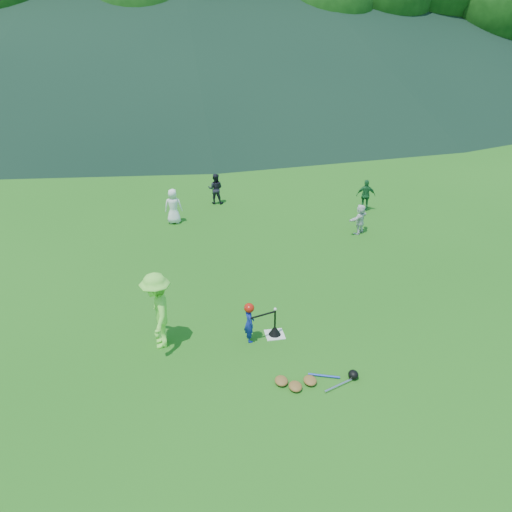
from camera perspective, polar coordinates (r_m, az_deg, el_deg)
The scene contains 13 objects.
ground at distance 12.24m, azimuth 2.15°, elevation -9.00°, with size 120.00×120.00×0.00m, color #1E6016.
home_plate at distance 12.24m, azimuth 2.15°, elevation -8.96°, with size 0.45×0.45×0.02m, color silver.
baseball at distance 11.82m, azimuth 2.21°, elevation -6.10°, with size 0.08×0.08×0.08m, color white.
batter_child at distance 11.78m, azimuth -0.78°, elevation -7.64°, with size 0.36×0.24×0.99m, color navy.
adult_coach at distance 11.61m, azimuth -11.20°, elevation -6.16°, with size 1.21×0.70×1.88m, color #7FEF46.
fielder_a at distance 18.32m, azimuth -9.43°, elevation 5.63°, with size 0.63×0.41×1.29m, color white.
fielder_b at distance 20.02m, azimuth -4.65°, elevation 7.68°, with size 0.60×0.47×1.23m, color black.
fielder_c at distance 19.70m, azimuth 12.44°, elevation 6.79°, with size 0.72×0.30×1.22m, color #1E6431.
fielder_d at distance 17.63m, azimuth 11.80°, elevation 4.16°, with size 0.98×0.31×1.06m, color silver.
batting_tee at distance 12.17m, azimuth 2.16°, elevation -8.50°, with size 0.30×0.30×0.68m.
batter_gear at distance 11.56m, azimuth -0.67°, elevation -6.02°, with size 0.73×0.27×0.35m.
equipment_pile at distance 10.90m, azimuth 6.23°, elevation -13.99°, with size 1.80×0.65×0.19m.
outfield_fence at distance 38.28m, azimuth -7.25°, elevation 16.94°, with size 70.07×0.08×1.33m.
Camera 1 is at (-2.24, -9.67, 7.17)m, focal length 35.00 mm.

